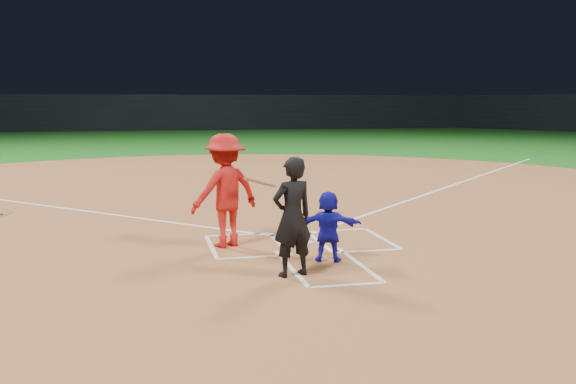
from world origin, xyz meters
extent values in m
plane|color=#155617|center=(0.00, 0.00, 0.00)|extent=(120.00, 120.00, 0.00)
cylinder|color=#945630|center=(0.00, 6.00, 0.01)|extent=(28.00, 28.00, 0.01)
cube|color=black|center=(0.00, 48.00, 1.60)|extent=(80.00, 1.20, 3.20)
cylinder|color=silver|center=(0.00, 0.00, 0.02)|extent=(0.60, 0.60, 0.02)
imported|color=#1617B9|center=(0.12, -1.42, 0.58)|extent=(1.11, 0.66, 1.14)
imported|color=black|center=(-0.63, -2.15, 0.89)|extent=(0.74, 0.59, 1.75)
cube|color=white|center=(-0.98, 0.92, 0.01)|extent=(1.22, 0.08, 0.01)
cube|color=white|center=(-0.98, -0.92, 0.01)|extent=(1.22, 0.08, 0.01)
cube|color=white|center=(-0.37, 0.00, 0.01)|extent=(0.08, 1.83, 0.01)
cube|color=white|center=(-1.59, 0.00, 0.01)|extent=(0.08, 1.83, 0.01)
cube|color=white|center=(0.98, 0.92, 0.01)|extent=(1.22, 0.08, 0.01)
cube|color=white|center=(0.98, -0.92, 0.01)|extent=(1.22, 0.08, 0.01)
cube|color=white|center=(0.37, 0.00, 0.01)|extent=(0.08, 1.83, 0.01)
cube|color=white|center=(1.59, 0.00, 0.01)|extent=(0.08, 1.83, 0.01)
cube|color=white|center=(-0.55, -1.70, 0.01)|extent=(0.08, 2.20, 0.01)
cube|color=white|center=(0.55, -1.70, 0.01)|extent=(0.08, 2.20, 0.01)
cube|color=white|center=(0.00, -2.80, 0.01)|extent=(1.10, 0.08, 0.01)
cube|color=white|center=(7.07, 7.37, 0.01)|extent=(14.21, 14.21, 0.01)
imported|color=red|center=(-1.33, 0.01, 1.00)|extent=(1.47, 1.19, 1.98)
cylinder|color=#A86F3D|center=(-0.73, -0.14, 1.15)|extent=(0.67, 0.60, 0.28)
camera|label=1|loc=(-2.70, -11.03, 2.53)|focal=40.00mm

